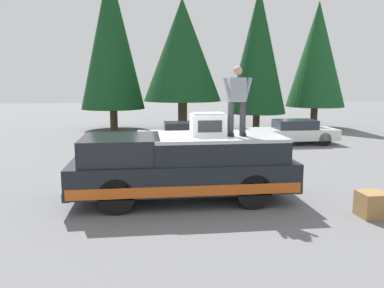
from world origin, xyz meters
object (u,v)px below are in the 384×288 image
Objects in this scene: compressor_unit at (208,124)px; person_on_truck_bed at (237,99)px; parked_car_white at (293,132)px; wooden_crate at (372,205)px; parked_car_silver at (183,135)px; pickup_truck at (183,166)px.

person_on_truck_bed is at bearing -106.74° from compressor_unit.
parked_car_white is at bearing -34.00° from compressor_unit.
parked_car_white is 7.32× the size of wooden_crate.
parked_car_white is at bearing -85.45° from parked_car_silver.
parked_car_white is 5.33m from parked_car_silver.
parked_car_white reaches higher than wooden_crate.
compressor_unit reaches higher than parked_car_silver.
person_on_truck_bed is 0.41× the size of parked_car_white.
wooden_crate is (-9.85, 2.07, -0.30)m from parked_car_white.
wooden_crate is at bearing 168.15° from parked_car_white.
compressor_unit is 0.95m from person_on_truck_bed.
parked_car_white is at bearing -36.99° from pickup_truck.
person_on_truck_bed is 3.86m from wooden_crate.
parked_car_silver is 9.97m from wooden_crate.
compressor_unit reaches higher than pickup_truck.
compressor_unit is at bearing 63.12° from wooden_crate.
compressor_unit is 0.20× the size of parked_car_silver.
pickup_truck is 4.44m from wooden_crate.
compressor_unit is (-0.02, -0.63, 1.05)m from pickup_truck.
pickup_truck is 3.28× the size of person_on_truck_bed.
pickup_truck reaches higher than wooden_crate.
wooden_crate is (-1.73, -3.41, -1.65)m from compressor_unit.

